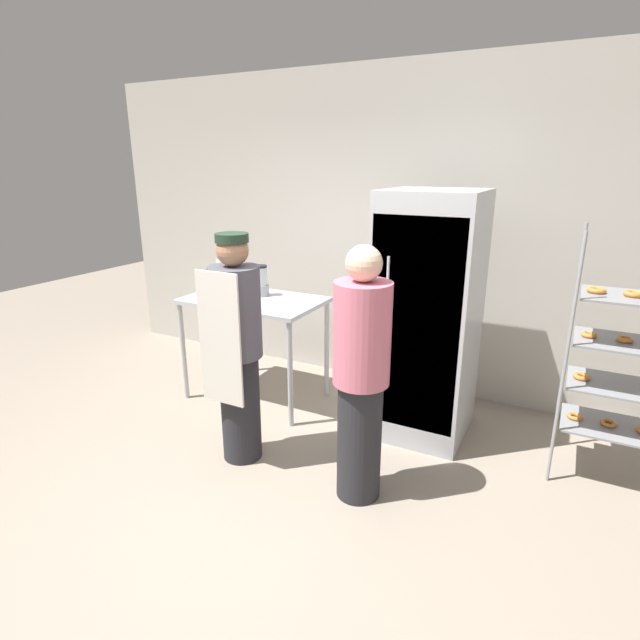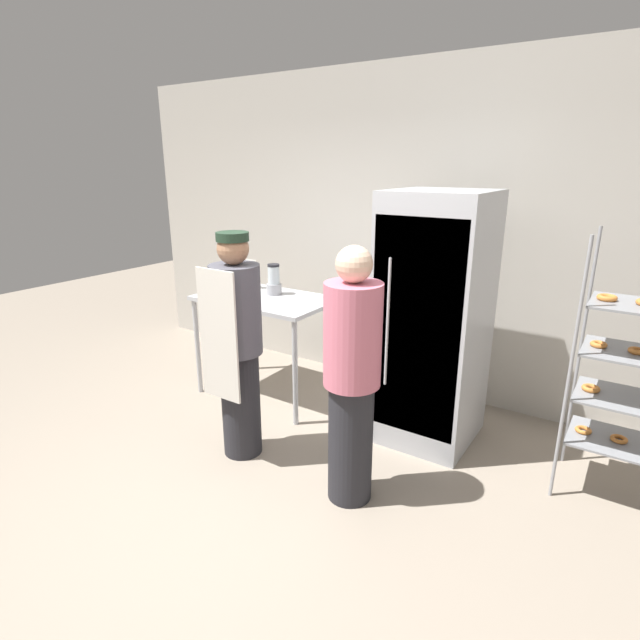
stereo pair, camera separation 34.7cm
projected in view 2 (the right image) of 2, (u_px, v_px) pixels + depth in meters
name	position (u px, v px, depth m)	size (l,w,h in m)	color
ground_plane	(249.00, 510.00, 3.11)	(14.00, 14.00, 0.00)	gray
back_wall	(412.00, 234.00, 4.53)	(6.40, 0.12, 2.91)	#B7B2A8
refrigerator	(433.00, 321.00, 3.72)	(0.71, 0.77, 1.90)	#ADAFB5
baking_rack	(632.00, 375.00, 3.03)	(0.65, 0.50, 1.69)	#93969B
prep_counter	(266.00, 308.00, 4.45)	(1.20, 0.73, 0.94)	#ADAFB5
donut_box	(238.00, 284.00, 4.68)	(0.29, 0.23, 0.27)	silver
blender_pitcher	(274.00, 281.00, 4.47)	(0.14, 0.14, 0.28)	#99999E
person_baker	(237.00, 345.00, 3.50)	(0.35, 0.37, 1.64)	#232328
person_customer	(352.00, 378.00, 3.01)	(0.35, 0.35, 1.64)	#232328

